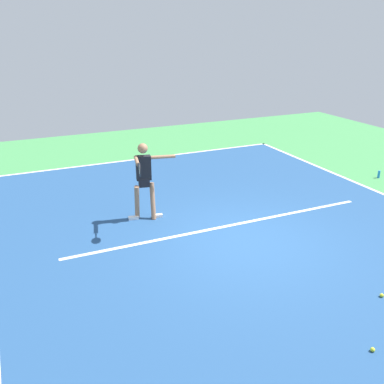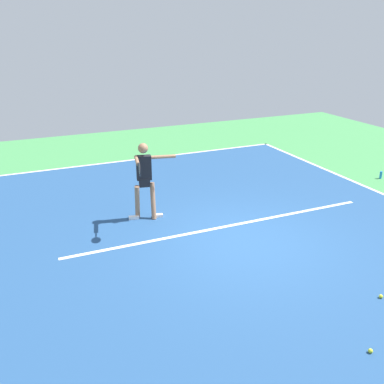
{
  "view_description": "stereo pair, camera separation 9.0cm",
  "coord_description": "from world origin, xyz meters",
  "px_view_note": "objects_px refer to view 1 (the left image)",
  "views": [
    {
      "loc": [
        4.37,
        7.03,
        4.28
      ],
      "look_at": [
        0.76,
        -1.01,
        0.9
      ],
      "focal_mm": 40.52,
      "sensor_mm": 36.0,
      "label": 1
    },
    {
      "loc": [
        4.29,
        7.06,
        4.28
      ],
      "look_at": [
        0.76,
        -1.01,
        0.9
      ],
      "focal_mm": 40.52,
      "sensor_mm": 36.0,
      "label": 2
    }
  ],
  "objects_px": {
    "tennis_ball_centre_court": "(373,350)",
    "water_bottle": "(379,174)",
    "tennis_player": "(144,176)",
    "tennis_ball_by_baseline": "(382,295)"
  },
  "relations": [
    {
      "from": "tennis_ball_centre_court",
      "to": "water_bottle",
      "type": "height_order",
      "value": "water_bottle"
    },
    {
      "from": "tennis_player",
      "to": "tennis_ball_centre_court",
      "type": "bearing_deg",
      "value": 116.76
    },
    {
      "from": "water_bottle",
      "to": "tennis_ball_by_baseline",
      "type": "bearing_deg",
      "value": 44.32
    },
    {
      "from": "tennis_ball_by_baseline",
      "to": "water_bottle",
      "type": "relative_size",
      "value": 0.3
    },
    {
      "from": "tennis_ball_by_baseline",
      "to": "water_bottle",
      "type": "bearing_deg",
      "value": -135.68
    },
    {
      "from": "tennis_player",
      "to": "tennis_ball_centre_court",
      "type": "height_order",
      "value": "tennis_player"
    },
    {
      "from": "tennis_ball_by_baseline",
      "to": "water_bottle",
      "type": "height_order",
      "value": "water_bottle"
    },
    {
      "from": "water_bottle",
      "to": "tennis_player",
      "type": "bearing_deg",
      "value": -0.34
    },
    {
      "from": "tennis_ball_by_baseline",
      "to": "tennis_ball_centre_court",
      "type": "relative_size",
      "value": 1.0
    },
    {
      "from": "tennis_ball_by_baseline",
      "to": "water_bottle",
      "type": "xyz_separation_m",
      "value": [
        -4.73,
        -4.62,
        0.08
      ]
    }
  ]
}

